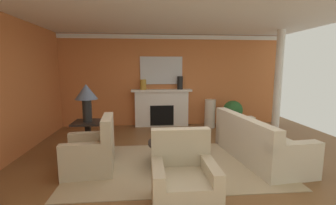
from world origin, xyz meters
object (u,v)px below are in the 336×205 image
at_px(sofa, 256,144).
at_px(vase_mantel_left, 143,85).
at_px(potted_plant, 233,112).
at_px(coffee_table, 176,147).
at_px(armchair_facing_fireplace, 183,183).
at_px(vase_mantel_right, 180,83).
at_px(fireplace, 162,109).
at_px(armchair_near_window, 92,154).
at_px(side_table, 88,136).
at_px(vase_tall_corner, 210,113).
at_px(mantel_mirror, 161,70).
at_px(table_lamp, 86,95).

height_order(sofa, vase_mantel_left, vase_mantel_left).
bearing_deg(potted_plant, coffee_table, -129.29).
xyz_separation_m(armchair_facing_fireplace, vase_mantel_right, (0.53, 4.15, 1.01)).
relative_size(sofa, armchair_facing_fireplace, 2.30).
distance_m(fireplace, coffee_table, 2.94).
relative_size(sofa, armchair_near_window, 2.30).
height_order(side_table, vase_tall_corner, vase_tall_corner).
bearing_deg(coffee_table, armchair_facing_fireplace, -92.42).
xyz_separation_m(coffee_table, vase_mantel_left, (-0.63, 2.88, 0.94)).
distance_m(mantel_mirror, armchair_near_window, 3.72).
bearing_deg(mantel_mirror, side_table, -124.14).
xyz_separation_m(armchair_facing_fireplace, coffee_table, (0.05, 1.27, 0.03)).
distance_m(fireplace, table_lamp, 2.88).
height_order(sofa, vase_tall_corner, sofa).
height_order(table_lamp, vase_mantel_left, table_lamp).
relative_size(fireplace, vase_tall_corner, 2.14).
distance_m(armchair_near_window, armchair_facing_fireplace, 1.81).
distance_m(armchair_near_window, coffee_table, 1.46).
distance_m(fireplace, armchair_facing_fireplace, 4.20).
height_order(mantel_mirror, vase_tall_corner, mantel_mirror).
bearing_deg(fireplace, table_lamp, -125.53).
height_order(armchair_facing_fireplace, vase_mantel_left, vase_mantel_left).
xyz_separation_m(armchair_facing_fireplace, potted_plant, (2.00, 3.64, 0.19)).
xyz_separation_m(fireplace, sofa, (1.69, -2.74, -0.24)).
height_order(vase_mantel_right, vase_tall_corner, vase_mantel_right).
relative_size(armchair_facing_fireplace, vase_tall_corner, 1.13).
height_order(fireplace, vase_tall_corner, fireplace).
bearing_deg(vase_tall_corner, vase_mantel_left, 172.77).
distance_m(armchair_near_window, vase_tall_corner, 3.93).
bearing_deg(table_lamp, side_table, -153.43).
height_order(sofa, table_lamp, table_lamp).
bearing_deg(vase_mantel_left, fireplace, 5.11).
height_order(mantel_mirror, armchair_facing_fireplace, mantel_mirror).
distance_m(armchair_near_window, vase_mantel_left, 3.26).
height_order(armchair_facing_fireplace, table_lamp, table_lamp).
bearing_deg(sofa, coffee_table, -173.48).
relative_size(sofa, coffee_table, 2.19).
distance_m(armchair_near_window, side_table, 0.81).
bearing_deg(vase_tall_corner, potted_plant, -22.68).
height_order(armchair_near_window, vase_mantel_right, vase_mantel_right).
bearing_deg(coffee_table, vase_mantel_left, 102.26).
xyz_separation_m(fireplace, table_lamp, (-1.62, -2.28, 0.69)).
bearing_deg(mantel_mirror, vase_mantel_right, -17.18).
bearing_deg(vase_tall_corner, mantel_mirror, 163.53).
distance_m(side_table, table_lamp, 0.82).
bearing_deg(fireplace, sofa, -58.37).
bearing_deg(armchair_facing_fireplace, side_table, 130.62).
distance_m(sofa, side_table, 3.35).
bearing_deg(vase_mantel_left, sofa, -50.26).
bearing_deg(vase_mantel_left, vase_tall_corner, -7.23).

